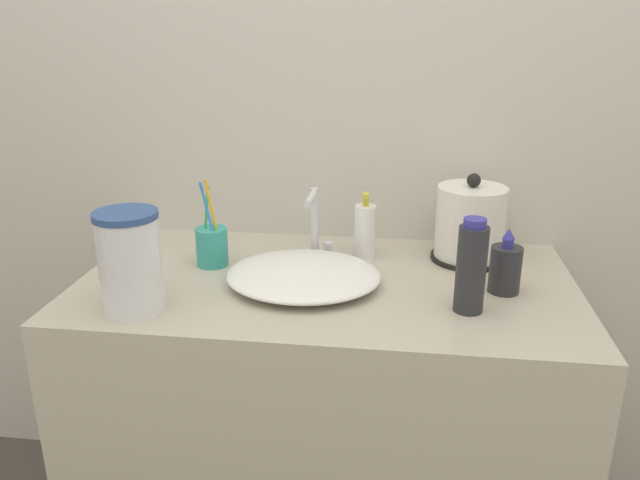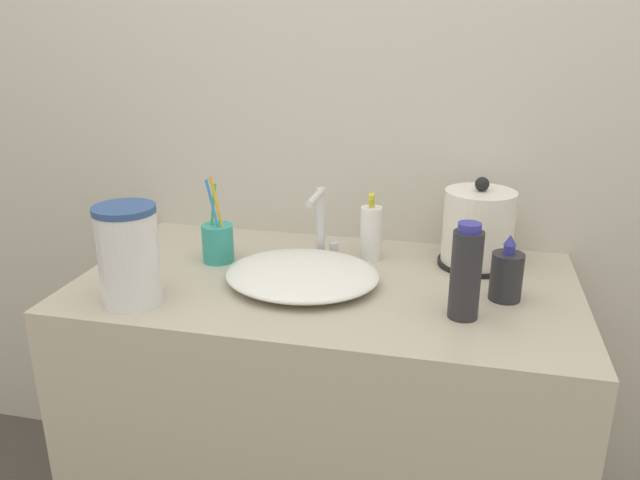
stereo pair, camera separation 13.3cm
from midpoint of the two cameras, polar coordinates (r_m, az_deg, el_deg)
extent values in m
cube|color=beige|center=(1.69, 5.58, 16.61)|extent=(6.00, 0.04, 2.60)
cube|color=#B7AD99|center=(1.68, 2.88, -16.39)|extent=(1.17, 0.63, 0.80)
ellipsoid|color=white|center=(1.45, 1.01, -3.20)|extent=(0.36, 0.32, 0.05)
cylinder|color=silver|center=(1.60, 2.46, 1.58)|extent=(0.02, 0.02, 0.18)
cylinder|color=silver|center=(1.52, 2.07, 3.84)|extent=(0.02, 0.12, 0.02)
cylinder|color=silver|center=(1.62, 3.64, -0.91)|extent=(0.02, 0.02, 0.04)
cylinder|color=black|center=(1.63, 16.29, -2.04)|extent=(0.19, 0.19, 0.01)
cylinder|color=white|center=(1.60, 16.59, 0.96)|extent=(0.17, 0.17, 0.19)
sphere|color=black|center=(1.57, 16.99, 4.88)|extent=(0.03, 0.03, 0.03)
cylinder|color=teal|center=(1.59, -6.96, -0.33)|extent=(0.08, 0.08, 0.10)
cylinder|color=#338CE0|center=(1.55, -7.19, 2.30)|extent=(0.04, 0.01, 0.18)
cylinder|color=green|center=(1.57, -7.45, 2.19)|extent=(0.02, 0.04, 0.16)
cylinder|color=yellow|center=(1.55, -6.84, 2.48)|extent=(0.03, 0.03, 0.19)
cylinder|color=white|center=(1.60, 7.07, 0.57)|extent=(0.05, 0.05, 0.14)
cylinder|color=gold|center=(1.57, 7.20, 3.37)|extent=(0.02, 0.02, 0.02)
cube|color=gold|center=(1.56, 7.19, 3.91)|extent=(0.01, 0.03, 0.01)
cylinder|color=#28282D|center=(1.44, 19.25, -3.23)|extent=(0.07, 0.07, 0.11)
cylinder|color=#333399|center=(1.42, 19.53, -0.86)|extent=(0.02, 0.02, 0.02)
cone|color=#333399|center=(1.41, 19.64, -0.03)|extent=(0.03, 0.03, 0.02)
cylinder|color=#28282D|center=(1.31, 16.03, -3.17)|extent=(0.06, 0.06, 0.19)
cylinder|color=#333399|center=(1.28, 16.46, 1.06)|extent=(0.05, 0.05, 0.02)
cylinder|color=silver|center=(1.37, -14.42, -1.70)|extent=(0.13, 0.13, 0.20)
cylinder|color=#2D4C84|center=(1.33, -14.81, 2.68)|extent=(0.13, 0.13, 0.01)
camera|label=1|loc=(0.07, -87.36, 0.94)|focal=35.00mm
camera|label=2|loc=(0.07, 92.64, -0.94)|focal=35.00mm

